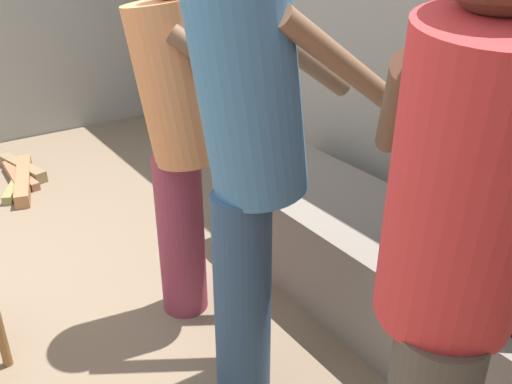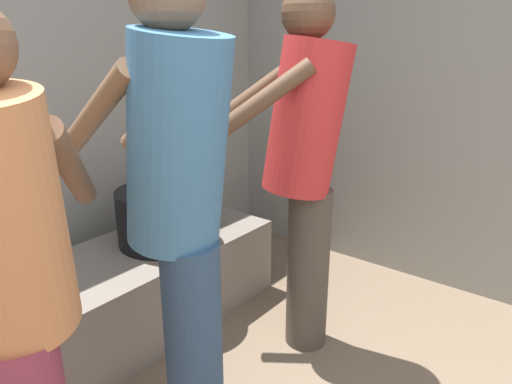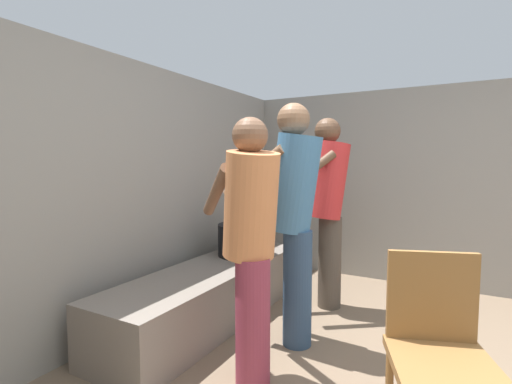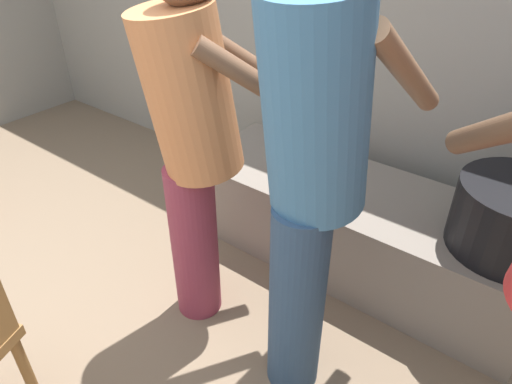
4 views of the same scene
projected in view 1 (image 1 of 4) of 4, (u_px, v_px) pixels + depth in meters
name	position (u px, v px, depth m)	size (l,w,h in m)	color
block_enclosure_rear	(374.00, 43.00, 2.81)	(5.37, 0.20, 2.03)	gray
hearth_ledge	(398.00, 277.00, 2.34)	(2.09, 0.60, 0.43)	slate
cooking_pot_main	(512.00, 258.00, 1.82)	(0.47, 0.47, 0.74)	black
cook_in_orange_shirt	(182.00, 125.00, 2.12)	(0.65, 0.70, 1.52)	#8C3347
cook_in_red_shirt	(453.00, 263.00, 1.13)	(0.70, 0.71, 1.65)	#4C4238
cook_in_blue_shirt	(250.00, 146.00, 1.67)	(0.37, 0.70, 1.67)	navy
firewood_pile	(21.00, 176.00, 3.68)	(0.82, 0.33, 0.09)	olive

